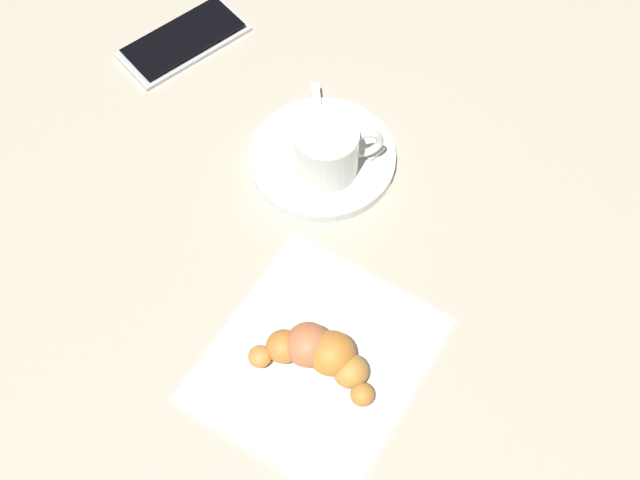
% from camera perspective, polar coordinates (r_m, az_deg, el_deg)
% --- Properties ---
extents(ground_plane, '(1.80, 1.80, 0.00)m').
position_cam_1_polar(ground_plane, '(0.76, -0.76, -0.61)').
color(ground_plane, '#ACA492').
extents(saucer, '(0.15, 0.15, 0.01)m').
position_cam_1_polar(saucer, '(0.81, 0.18, 5.87)').
color(saucer, silver).
rests_on(saucer, ground).
extents(espresso_cup, '(0.07, 0.08, 0.06)m').
position_cam_1_polar(espresso_cup, '(0.77, 0.55, 6.39)').
color(espresso_cup, silver).
rests_on(espresso_cup, saucer).
extents(teaspoon, '(0.12, 0.07, 0.01)m').
position_cam_1_polar(teaspoon, '(0.81, 0.09, 6.72)').
color(teaspoon, silver).
rests_on(teaspoon, saucer).
extents(sugar_packet, '(0.04, 0.07, 0.01)m').
position_cam_1_polar(sugar_packet, '(0.82, 2.45, 7.37)').
color(sugar_packet, white).
rests_on(sugar_packet, saucer).
extents(napkin, '(0.22, 0.20, 0.00)m').
position_cam_1_polar(napkin, '(0.71, -0.20, -8.45)').
color(napkin, silver).
rests_on(napkin, ground).
extents(croissant, '(0.06, 0.12, 0.03)m').
position_cam_1_polar(croissant, '(0.69, -0.13, -8.11)').
color(croissant, '#B67631').
rests_on(croissant, napkin).
extents(cell_phone, '(0.16, 0.12, 0.01)m').
position_cam_1_polar(cell_phone, '(0.93, -9.69, 13.85)').
color(cell_phone, '#B5B5BF').
rests_on(cell_phone, ground).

